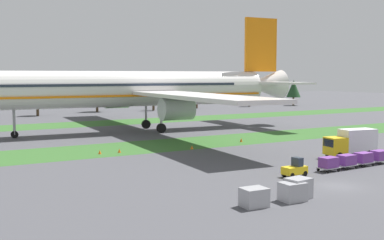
% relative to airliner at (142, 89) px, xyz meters
% --- Properties ---
extents(ground_plane, '(400.00, 400.00, 0.00)m').
position_rel_airliner_xyz_m(ground_plane, '(-2.27, -50.01, -7.91)').
color(ground_plane, '#47474C').
extents(grass_strip_near, '(320.00, 12.12, 0.01)m').
position_rel_airliner_xyz_m(grass_strip_near, '(-2.27, -18.00, -7.91)').
color(grass_strip_near, '#336028').
rests_on(grass_strip_near, ground).
extents(grass_strip_far, '(320.00, 12.12, 0.01)m').
position_rel_airliner_xyz_m(grass_strip_far, '(-2.27, 18.24, -7.91)').
color(grass_strip_far, '#336028').
rests_on(grass_strip_far, ground).
extents(airliner, '(62.69, 77.14, 22.08)m').
position_rel_airliner_xyz_m(airliner, '(0.00, 0.00, 0.00)').
color(airliner, silver).
rests_on(airliner, ground).
extents(baggage_tug, '(2.66, 1.43, 1.97)m').
position_rel_airliner_xyz_m(baggage_tug, '(-2.83, -44.89, -7.10)').
color(baggage_tug, yellow).
rests_on(baggage_tug, ground).
extents(cargo_dolly_lead, '(2.27, 1.61, 1.55)m').
position_rel_airliner_xyz_m(cargo_dolly_lead, '(2.19, -44.64, -6.99)').
color(cargo_dolly_lead, '#A3A3A8').
rests_on(cargo_dolly_lead, ground).
extents(cargo_dolly_second, '(2.27, 1.61, 1.55)m').
position_rel_airliner_xyz_m(cargo_dolly_second, '(5.08, -44.49, -6.99)').
color(cargo_dolly_second, '#A3A3A8').
rests_on(cargo_dolly_second, ground).
extents(cargo_dolly_third, '(2.27, 1.61, 1.55)m').
position_rel_airliner_xyz_m(cargo_dolly_third, '(7.98, -44.35, -6.99)').
color(cargo_dolly_third, '#A3A3A8').
rests_on(cargo_dolly_third, ground).
extents(cargo_dolly_fourth, '(2.27, 1.61, 1.55)m').
position_rel_airliner_xyz_m(cargo_dolly_fourth, '(10.88, -44.20, -6.99)').
color(cargo_dolly_fourth, '#A3A3A8').
rests_on(cargo_dolly_fourth, ground).
extents(catering_truck, '(7.23, 3.36, 3.58)m').
position_rel_airliner_xyz_m(catering_truck, '(11.33, -39.53, -5.96)').
color(catering_truck, yellow).
rests_on(catering_truck, ground).
extents(ground_crew_marshaller, '(0.36, 0.56, 1.74)m').
position_rel_airliner_xyz_m(ground_crew_marshaller, '(14.17, -37.59, -6.97)').
color(ground_crew_marshaller, black).
rests_on(ground_crew_marshaller, ground).
extents(ground_crew_loader, '(0.36, 0.56, 1.74)m').
position_rel_airliner_xyz_m(ground_crew_loader, '(14.66, -37.42, -6.97)').
color(ground_crew_loader, black).
rests_on(ground_crew_loader, ground).
extents(uld_container_0, '(2.07, 1.69, 1.51)m').
position_rel_airliner_xyz_m(uld_container_0, '(-13.44, -51.99, -7.16)').
color(uld_container_0, '#A3A3A8').
rests_on(uld_container_0, ground).
extents(uld_container_1, '(2.18, 1.83, 1.74)m').
position_rel_airliner_xyz_m(uld_container_1, '(-8.59, -51.74, -7.04)').
color(uld_container_1, '#A3A3A8').
rests_on(uld_container_1, ground).
extents(uld_container_2, '(2.05, 1.66, 1.56)m').
position_rel_airliner_xyz_m(uld_container_2, '(-9.59, -52.14, -7.14)').
color(uld_container_2, '#A3A3A8').
rests_on(uld_container_2, ground).
extents(taxiway_marker_0, '(0.44, 0.44, 0.55)m').
position_rel_airliner_xyz_m(taxiway_marker_0, '(-15.50, -21.17, -7.64)').
color(taxiway_marker_0, orange).
rests_on(taxiway_marker_0, ground).
extents(taxiway_marker_1, '(0.44, 0.44, 0.62)m').
position_rel_airliner_xyz_m(taxiway_marker_1, '(7.55, -20.97, -7.60)').
color(taxiway_marker_1, orange).
rests_on(taxiway_marker_1, ground).
extents(taxiway_marker_2, '(0.44, 0.44, 0.56)m').
position_rel_airliner_xyz_m(taxiway_marker_2, '(-12.84, -21.41, -7.64)').
color(taxiway_marker_2, orange).
rests_on(taxiway_marker_2, ground).
extents(taxiway_marker_3, '(0.44, 0.44, 0.50)m').
position_rel_airliner_xyz_m(taxiway_marker_3, '(-2.78, -23.50, -7.67)').
color(taxiway_marker_3, orange).
rests_on(taxiway_marker_3, ground).
extents(distant_tree_line, '(164.31, 11.75, 11.61)m').
position_rel_airliner_xyz_m(distant_tree_line, '(-10.45, 47.04, -1.09)').
color(distant_tree_line, '#4C3823').
rests_on(distant_tree_line, ground).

